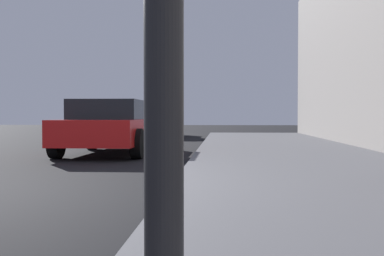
% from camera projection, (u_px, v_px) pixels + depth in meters
% --- Properties ---
extents(sidewalk, '(4.00, 32.00, 0.15)m').
position_uv_depth(sidewalk, '(355.00, 193.00, 5.12)').
color(sidewalk, '#5B5B60').
rests_on(sidewalk, ground_plane).
extents(car_red, '(1.95, 4.29, 1.27)m').
position_uv_depth(car_red, '(111.00, 127.00, 11.29)').
color(car_red, red).
rests_on(car_red, ground_plane).
extents(car_silver, '(1.97, 4.08, 1.43)m').
position_uv_depth(car_silver, '(157.00, 122.00, 20.22)').
color(car_silver, '#B7B7BF').
rests_on(car_silver, ground_plane).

